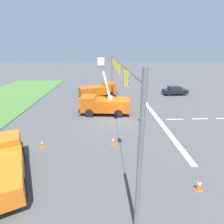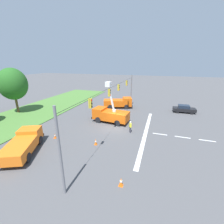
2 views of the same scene
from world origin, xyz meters
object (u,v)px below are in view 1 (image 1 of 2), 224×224
at_px(traffic_cone_foreground_right, 199,184).
at_px(utility_truck_support_near, 0,165).
at_px(utility_truck_support_far, 99,90).
at_px(traffic_cone_mid_left, 42,144).
at_px(utility_truck_bucket_lift, 104,103).
at_px(road_worker, 142,114).
at_px(traffic_cone_mid_right, 84,102).
at_px(sedan_black, 175,91).
at_px(traffic_cone_foreground_left, 113,141).

bearing_deg(traffic_cone_foreground_right, utility_truck_support_near, 83.25).
relative_size(utility_truck_support_far, traffic_cone_foreground_right, 8.20).
bearing_deg(utility_truck_support_near, traffic_cone_mid_left, -16.97).
height_order(utility_truck_bucket_lift, utility_truck_support_near, utility_truck_bucket_lift).
bearing_deg(road_worker, traffic_cone_mid_right, 45.65).
xyz_separation_m(utility_truck_bucket_lift, sedan_black, (9.53, -12.71, -0.62)).
xyz_separation_m(utility_truck_bucket_lift, utility_truck_support_near, (-11.70, 6.39, -0.31)).
relative_size(sedan_black, traffic_cone_mid_left, 6.25).
relative_size(traffic_cone_foreground_left, traffic_cone_mid_left, 1.15).
height_order(road_worker, traffic_cone_mid_right, road_worker).
xyz_separation_m(sedan_black, traffic_cone_foreground_left, (-17.26, 11.99, -0.39)).
bearing_deg(utility_truck_bucket_lift, traffic_cone_mid_left, 146.50).
distance_m(utility_truck_bucket_lift, traffic_cone_mid_right, 5.23).
distance_m(utility_truck_support_near, sedan_black, 28.56).
bearing_deg(utility_truck_support_near, traffic_cone_foreground_left, -60.80).
relative_size(sedan_black, traffic_cone_mid_right, 6.14).
distance_m(utility_truck_bucket_lift, traffic_cone_foreground_right, 14.22).
xyz_separation_m(utility_truck_support_far, road_worker, (-11.64, -5.10, -0.21)).
height_order(traffic_cone_foreground_right, traffic_cone_mid_left, traffic_cone_foreground_right).
bearing_deg(utility_truck_support_far, road_worker, -156.34).
bearing_deg(traffic_cone_mid_left, utility_truck_support_near, 163.03).
relative_size(utility_truck_support_near, utility_truck_support_far, 1.02).
height_order(utility_truck_support_near, traffic_cone_mid_right, utility_truck_support_near).
height_order(utility_truck_support_near, traffic_cone_mid_left, utility_truck_support_near).
relative_size(utility_truck_support_near, traffic_cone_foreground_left, 8.55).
xyz_separation_m(utility_truck_bucket_lift, road_worker, (-2.96, -4.12, -0.41)).
relative_size(road_worker, traffic_cone_mid_left, 2.53).
bearing_deg(sedan_black, traffic_cone_foreground_left, 145.21).
height_order(sedan_black, traffic_cone_mid_right, sedan_black).
xyz_separation_m(sedan_black, traffic_cone_mid_left, (-17.43, 17.94, -0.45)).
height_order(utility_truck_bucket_lift, traffic_cone_foreground_left, utility_truck_bucket_lift).
height_order(road_worker, traffic_cone_foreground_left, road_worker).
xyz_separation_m(road_worker, traffic_cone_foreground_right, (-10.14, -1.31, -0.59)).
distance_m(sedan_black, road_worker, 15.16).
bearing_deg(sedan_black, road_worker, 145.48).
xyz_separation_m(traffic_cone_foreground_left, traffic_cone_foreground_right, (-5.37, -4.71, 0.01)).
height_order(sedan_black, traffic_cone_foreground_left, sedan_black).
bearing_deg(road_worker, utility_truck_bucket_lift, 54.35).
distance_m(sedan_black, traffic_cone_mid_right, 16.71).
relative_size(utility_truck_bucket_lift, traffic_cone_foreground_left, 8.53).
distance_m(utility_truck_support_far, traffic_cone_mid_right, 5.13).
relative_size(utility_truck_support_far, sedan_black, 1.55).
distance_m(traffic_cone_foreground_left, traffic_cone_foreground_right, 7.15).
bearing_deg(sedan_black, utility_truck_support_near, 138.03).
xyz_separation_m(utility_truck_support_far, traffic_cone_foreground_left, (-16.41, -1.70, -0.81)).
relative_size(utility_truck_support_far, traffic_cone_foreground_left, 8.41).
distance_m(utility_truck_support_near, utility_truck_support_far, 21.09).
relative_size(utility_truck_support_far, road_worker, 3.83).
bearing_deg(traffic_cone_foreground_right, traffic_cone_mid_right, 26.37).
bearing_deg(utility_truck_support_near, utility_truck_bucket_lift, -28.63).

